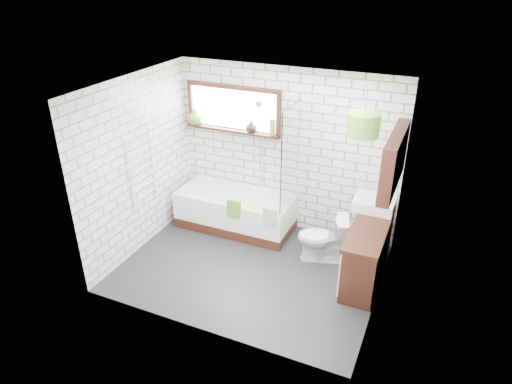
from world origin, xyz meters
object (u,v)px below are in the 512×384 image
at_px(vanity, 368,252).
at_px(pendant, 364,125).
at_px(bathtub, 236,211).
at_px(basin, 374,203).
at_px(toilet, 322,238).

relative_size(vanity, pendant, 3.65).
distance_m(bathtub, pendant, 2.68).
xyz_separation_m(basin, toilet, (-0.60, -0.34, -0.51)).
height_order(basin, pendant, pendant).
height_order(vanity, pendant, pendant).
relative_size(basin, toilet, 0.77).
bearing_deg(vanity, bathtub, 167.82).
xyz_separation_m(basin, pendant, (-0.17, -0.50, 1.24)).
bearing_deg(pendant, bathtub, 166.15).
relative_size(vanity, basin, 2.57).
bearing_deg(vanity, pendant, -177.82).
relative_size(basin, pendant, 1.42).
distance_m(bathtub, toilet, 1.53).
bearing_deg(pendant, vanity, 2.18).
height_order(bathtub, basin, basin).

